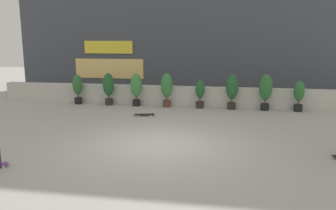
# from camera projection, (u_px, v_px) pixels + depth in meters

# --- Properties ---
(ground_plane) EXTENTS (48.00, 48.00, 0.00)m
(ground_plane) POSITION_uv_depth(u_px,v_px,m) (159.00, 144.00, 10.18)
(ground_plane) COLOR #B2AFA8
(planter_wall) EXTENTS (18.00, 0.40, 0.90)m
(planter_wall) POSITION_uv_depth(u_px,v_px,m) (185.00, 96.00, 15.89)
(planter_wall) COLOR beige
(planter_wall) RESTS_ON ground
(building_backdrop) EXTENTS (20.00, 2.08, 6.50)m
(building_backdrop) POSITION_uv_depth(u_px,v_px,m) (194.00, 35.00, 19.21)
(building_backdrop) COLOR #424751
(building_backdrop) RESTS_ON ground
(potted_plant_0) EXTENTS (0.47, 0.47, 1.41)m
(potted_plant_0) POSITION_uv_depth(u_px,v_px,m) (78.00, 87.00, 16.24)
(potted_plant_0) COLOR black
(potted_plant_0) RESTS_ON ground
(potted_plant_1) EXTENTS (0.52, 0.52, 1.51)m
(potted_plant_1) POSITION_uv_depth(u_px,v_px,m) (108.00, 86.00, 15.96)
(potted_plant_1) COLOR #2D2823
(potted_plant_1) RESTS_ON ground
(potted_plant_2) EXTENTS (0.52, 0.52, 1.52)m
(potted_plant_2) POSITION_uv_depth(u_px,v_px,m) (136.00, 87.00, 15.74)
(potted_plant_2) COLOR black
(potted_plant_2) RESTS_ON ground
(potted_plant_3) EXTENTS (0.54, 0.54, 1.55)m
(potted_plant_3) POSITION_uv_depth(u_px,v_px,m) (167.00, 87.00, 15.49)
(potted_plant_3) COLOR brown
(potted_plant_3) RESTS_ON ground
(potted_plant_4) EXTENTS (0.41, 0.41, 1.28)m
(potted_plant_4) POSITION_uv_depth(u_px,v_px,m) (200.00, 93.00, 15.28)
(potted_plant_4) COLOR #2D2823
(potted_plant_4) RESTS_ON ground
(potted_plant_5) EXTENTS (0.55, 0.55, 1.57)m
(potted_plant_5) POSITION_uv_depth(u_px,v_px,m) (232.00, 89.00, 15.00)
(potted_plant_5) COLOR #2D2823
(potted_plant_5) RESTS_ON ground
(potted_plant_6) EXTENTS (0.56, 0.56, 1.59)m
(potted_plant_6) POSITION_uv_depth(u_px,v_px,m) (266.00, 89.00, 14.75)
(potted_plant_6) COLOR black
(potted_plant_6) RESTS_ON ground
(potted_plant_7) EXTENTS (0.43, 0.43, 1.34)m
(potted_plant_7) POSITION_uv_depth(u_px,v_px,m) (299.00, 94.00, 14.56)
(potted_plant_7) COLOR black
(potted_plant_7) RESTS_ON ground
(skateboard_near_camera) EXTENTS (0.82, 0.39, 0.08)m
(skateboard_near_camera) POSITION_uv_depth(u_px,v_px,m) (144.00, 114.00, 13.84)
(skateboard_near_camera) COLOR black
(skateboard_near_camera) RESTS_ON ground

